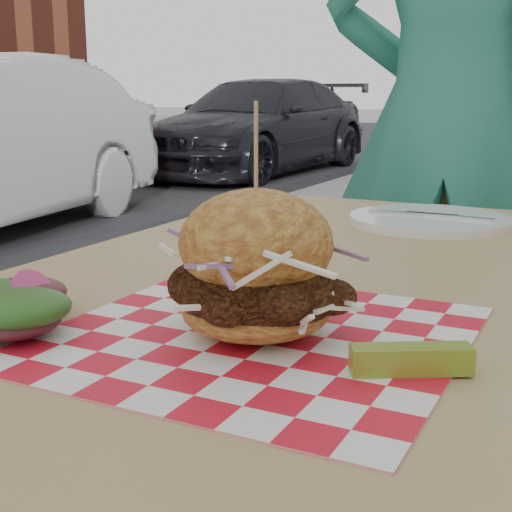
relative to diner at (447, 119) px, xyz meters
The scene contains 9 objects.
diner is the anchor object (origin of this frame).
car_dark 6.99m from the diner, 120.57° to the left, with size 1.59×3.90×1.13m, color black.
patio_table 1.13m from the diner, 83.09° to the right, with size 0.80×1.20×0.75m.
patio_chair 0.37m from the diner, 27.48° to the right, with size 0.49×0.50×0.95m.
paper_liner 1.36m from the diner, 84.70° to the right, with size 0.36×0.36×0.00m, color red.
sandwich 1.36m from the diner, 84.70° to the right, with size 0.18×0.18×0.21m.
pickle_spear 1.41m from the diner, 78.72° to the right, with size 0.10×0.02×0.02m, color olive.
side_salad 1.44m from the diner, 93.61° to the right, with size 0.14×0.14×0.05m.
place_setting 0.74m from the diner, 79.45° to the right, with size 0.27×0.27×0.02m.
Camera 1 is at (0.35, -0.48, 0.97)m, focal length 50.00 mm.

